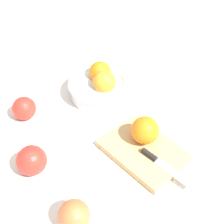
% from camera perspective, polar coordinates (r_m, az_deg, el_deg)
% --- Properties ---
extents(ground_plane, '(2.40, 2.40, 0.00)m').
position_cam_1_polar(ground_plane, '(0.86, -1.64, -5.37)').
color(ground_plane, silver).
extents(bowl, '(0.19, 0.19, 0.10)m').
position_cam_1_polar(bowl, '(0.98, -2.31, 5.06)').
color(bowl, silver).
rests_on(bowl, ground_plane).
extents(cutting_board, '(0.22, 0.17, 0.02)m').
position_cam_1_polar(cutting_board, '(0.83, 5.87, -7.15)').
color(cutting_board, tan).
rests_on(cutting_board, ground_plane).
extents(orange_on_board, '(0.07, 0.07, 0.07)m').
position_cam_1_polar(orange_on_board, '(0.81, 6.13, -3.37)').
color(orange_on_board, orange).
rests_on(orange_on_board, cutting_board).
extents(knife, '(0.16, 0.04, 0.01)m').
position_cam_1_polar(knife, '(0.79, 8.81, -9.20)').
color(knife, silver).
rests_on(knife, cutting_board).
extents(apple_front_right, '(0.07, 0.07, 0.07)m').
position_cam_1_polar(apple_front_right, '(0.69, -7.01, -18.47)').
color(apple_front_right, '#CC6638').
rests_on(apple_front_right, ground_plane).
extents(apple_front_left, '(0.07, 0.07, 0.07)m').
position_cam_1_polar(apple_front_left, '(0.93, -15.96, 0.67)').
color(apple_front_left, red).
rests_on(apple_front_left, ground_plane).
extents(apple_front_left_2, '(0.08, 0.08, 0.08)m').
position_cam_1_polar(apple_front_left_2, '(0.79, -14.67, -8.67)').
color(apple_front_left_2, red).
rests_on(apple_front_left_2, ground_plane).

